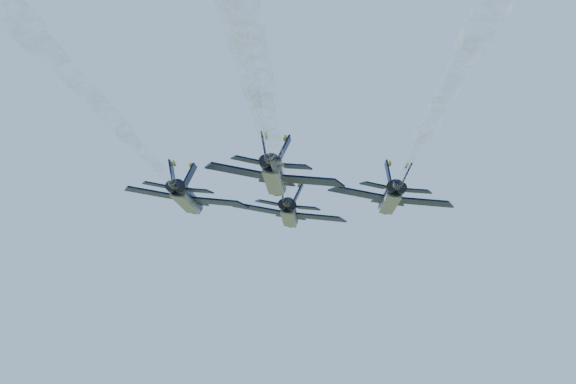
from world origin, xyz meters
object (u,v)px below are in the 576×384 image
(jet_right, at_px, (390,199))
(jet_slot, at_px, (275,177))
(jet_lead, at_px, (290,214))
(jet_left, at_px, (187,199))

(jet_right, distance_m, jet_slot, 16.62)
(jet_lead, relative_size, jet_left, 1.00)
(jet_left, bearing_deg, jet_right, 2.03)
(jet_right, xyz_separation_m, jet_slot, (-8.51, -14.27, 0.00))
(jet_lead, relative_size, jet_slot, 1.00)
(jet_lead, xyz_separation_m, jet_slot, (5.00, -19.62, 0.00))
(jet_lead, bearing_deg, jet_right, -38.42)
(jet_right, bearing_deg, jet_lead, 141.58)
(jet_slot, bearing_deg, jet_right, 42.38)
(jet_lead, distance_m, jet_slot, 20.25)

